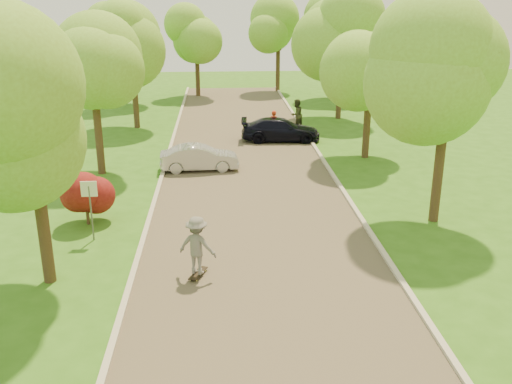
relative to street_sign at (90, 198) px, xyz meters
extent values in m
plane|color=#2F6117|center=(5.80, -4.00, -1.56)|extent=(100.00, 100.00, 0.00)
cube|color=#4C4438|center=(5.80, 4.00, -1.56)|extent=(8.00, 60.00, 0.01)
cube|color=#B2AD9E|center=(1.75, 4.00, -1.50)|extent=(0.18, 60.00, 0.12)
cube|color=#B2AD9E|center=(9.85, 4.00, -1.50)|extent=(0.18, 60.00, 0.12)
cylinder|color=#59595E|center=(0.00, 0.00, -0.56)|extent=(0.06, 0.06, 2.00)
cube|color=white|center=(0.00, 0.00, 0.34)|extent=(0.55, 0.04, 0.55)
cylinder|color=#382619|center=(-0.50, 1.50, -1.21)|extent=(0.12, 0.12, 0.70)
sphere|color=#590F0F|center=(-0.50, 1.50, -0.46)|extent=(1.70, 1.70, 1.70)
cylinder|color=#382619|center=(-0.70, -3.00, 0.24)|extent=(0.36, 0.36, 3.60)
sphere|color=#679B2A|center=(-0.70, -3.00, 3.42)|extent=(4.60, 4.60, 4.60)
sphere|color=#679B2A|center=(-0.01, -3.00, 4.11)|extent=(3.45, 3.45, 3.45)
cylinder|color=#382619|center=(-1.20, 8.00, 0.01)|extent=(0.36, 0.36, 3.15)
sphere|color=#679B2A|center=(-1.20, 8.00, 2.85)|extent=(4.20, 4.20, 4.20)
sphere|color=#679B2A|center=(-0.57, 8.00, 3.48)|extent=(3.15, 3.15, 3.15)
cylinder|color=#382619|center=(-0.80, 18.00, 0.35)|extent=(0.36, 0.36, 3.83)
sphere|color=#679B2A|center=(-0.80, 18.00, 3.70)|extent=(4.80, 4.80, 4.80)
sphere|color=#679B2A|center=(-0.08, 18.00, 4.42)|extent=(3.60, 3.60, 3.60)
cylinder|color=#382619|center=(12.60, 1.00, 0.35)|extent=(0.36, 0.36, 3.83)
sphere|color=#679B2A|center=(12.60, 1.00, 3.76)|extent=(5.00, 5.00, 5.00)
sphere|color=#679B2A|center=(13.35, 1.00, 4.51)|extent=(3.75, 3.75, 3.75)
cylinder|color=#382619|center=(12.20, 10.00, 0.12)|extent=(0.36, 0.36, 3.38)
sphere|color=#679B2A|center=(12.20, 10.00, 3.13)|extent=(4.40, 4.40, 4.40)
sphere|color=#679B2A|center=(12.86, 10.00, 3.79)|extent=(3.30, 3.30, 3.30)
cylinder|color=#382619|center=(12.80, 20.00, 0.46)|extent=(0.36, 0.36, 4.05)
sphere|color=#679B2A|center=(12.80, 20.00, 4.05)|extent=(5.20, 5.20, 5.20)
sphere|color=#679B2A|center=(13.58, 20.00, 4.83)|extent=(3.90, 3.90, 3.90)
cylinder|color=#382619|center=(-3.20, 26.00, 0.24)|extent=(0.36, 0.36, 3.60)
sphere|color=#679B2A|center=(-3.20, 26.00, 3.54)|extent=(5.00, 5.00, 5.00)
sphere|color=#679B2A|center=(-2.45, 26.00, 4.29)|extent=(3.75, 3.75, 3.75)
cylinder|color=#382619|center=(13.80, 28.00, 0.35)|extent=(0.36, 0.36, 3.83)
sphere|color=#679B2A|center=(13.80, 28.00, 3.76)|extent=(5.00, 5.00, 5.00)
sphere|color=#679B2A|center=(14.55, 28.00, 4.51)|extent=(3.75, 3.75, 3.75)
cylinder|color=#382619|center=(2.80, 30.00, 0.12)|extent=(0.36, 0.36, 3.38)
sphere|color=#679B2A|center=(2.80, 30.00, 3.25)|extent=(4.80, 4.80, 4.80)
sphere|color=#679B2A|center=(3.52, 30.00, 3.97)|extent=(3.60, 3.60, 3.60)
cylinder|color=#382619|center=(9.80, 32.00, 0.24)|extent=(0.36, 0.36, 3.60)
sphere|color=#679B2A|center=(9.80, 32.00, 3.54)|extent=(5.00, 5.00, 5.00)
sphere|color=#679B2A|center=(10.55, 32.00, 4.29)|extent=(3.75, 3.75, 3.75)
imported|color=#A8A8AD|center=(3.50, 8.22, -0.94)|extent=(3.88, 1.56, 1.26)
imported|color=black|center=(8.10, 13.86, -0.90)|extent=(4.71, 2.14, 1.34)
cube|color=black|center=(3.75, -3.01, -1.45)|extent=(0.60, 0.97, 0.02)
cylinder|color=#BFCC4C|center=(3.95, -2.73, -1.52)|extent=(0.06, 0.08, 0.07)
cylinder|color=#BFCC4C|center=(3.80, -2.66, -1.52)|extent=(0.06, 0.08, 0.07)
cylinder|color=#BFCC4C|center=(3.70, -3.35, -1.52)|extent=(0.06, 0.08, 0.07)
cylinder|color=#BFCC4C|center=(3.55, -3.28, -1.52)|extent=(0.06, 0.08, 0.07)
imported|color=slate|center=(3.75, -3.01, -0.53)|extent=(1.35, 1.08, 1.83)
imported|color=red|center=(7.78, 14.63, -0.73)|extent=(0.71, 0.59, 1.66)
imported|color=#2D331E|center=(9.42, 16.71, -0.59)|extent=(1.19, 1.19, 1.94)
camera|label=1|loc=(4.48, -18.75, 6.63)|focal=40.00mm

